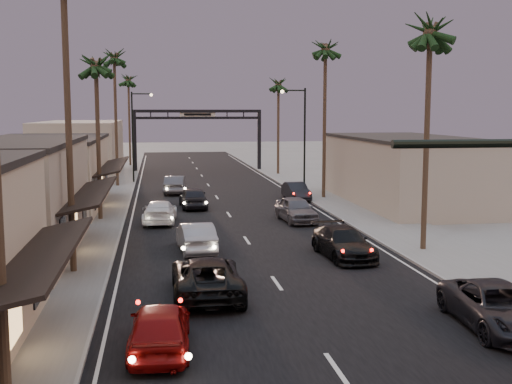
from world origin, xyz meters
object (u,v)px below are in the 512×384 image
object	(u,v)px
palm_rb	(326,44)
palm_ld	(114,53)
streetlight_right	(301,133)
curbside_black	(343,243)
oncoming_pickup	(207,277)
streetlight_left	(135,129)
curbside_near	(499,307)
oncoming_red	(160,327)
oncoming_silver	(196,237)
palm_far	(128,77)
palm_lc	(96,58)
arch	(198,124)
palm_ra	(430,23)
palm_rc	(278,80)

from	to	relation	value
palm_rb	palm_ld	bearing A→B (deg)	147.40
streetlight_right	curbside_black	distance (m)	22.50
oncoming_pickup	streetlight_left	bearing A→B (deg)	-83.93
palm_ld	curbside_near	xyz separation A→B (m)	(14.80, -42.64, -11.67)
streetlight_right	oncoming_red	xyz separation A→B (m)	(-11.78, -32.96, -4.57)
oncoming_red	oncoming_silver	distance (m)	13.69
curbside_black	palm_rb	bearing A→B (deg)	73.76
palm_far	curbside_black	xyz separation A→B (m)	(12.40, -54.85, -10.70)
palm_far	palm_ld	bearing A→B (deg)	-90.75
palm_ld	curbside_black	distance (m)	36.22
palm_lc	curbside_black	distance (m)	20.51
palm_lc	palm_rb	distance (m)	19.07
palm_rb	oncoming_red	distance (m)	36.59
arch	streetlight_left	world-z (taller)	streetlight_left
palm_lc	palm_ra	size ratio (longest dim) A/B	0.92
arch	palm_rb	xyz separation A→B (m)	(8.60, -26.00, 6.88)
arch	palm_far	size ratio (longest dim) A/B	1.15
arch	palm_rc	size ratio (longest dim) A/B	1.25
palm_ld	palm_far	xyz separation A→B (m)	(0.30, 23.00, -0.97)
palm_rb	palm_ra	bearing A→B (deg)	-90.00
arch	curbside_near	world-z (taller)	arch
streetlight_left	palm_ra	bearing A→B (deg)	-65.46
palm_rc	curbside_near	distance (m)	52.60
oncoming_red	curbside_near	world-z (taller)	oncoming_red
palm_lc	palm_rb	size ratio (longest dim) A/B	0.86
streetlight_right	oncoming_silver	distance (m)	22.25
palm_lc	palm_rb	bearing A→B (deg)	24.94
palm_ld	arch	bearing A→B (deg)	60.17
streetlight_left	palm_ra	world-z (taller)	palm_ra
palm_rc	oncoming_pickup	bearing A→B (deg)	-104.06
oncoming_silver	palm_ld	bearing A→B (deg)	-83.52
palm_rb	palm_far	world-z (taller)	palm_rb
streetlight_right	palm_lc	xyz separation A→B (m)	(-15.52, -9.00, 5.14)
oncoming_pickup	palm_rc	bearing A→B (deg)	-103.47
oncoming_silver	curbside_near	xyz separation A→B (m)	(9.17, -13.23, -0.02)
oncoming_silver	palm_lc	bearing A→B (deg)	-65.93
palm_lc	oncoming_silver	distance (m)	15.30
palm_rb	curbside_near	size ratio (longest dim) A/B	2.65
oncoming_red	palm_ra	bearing A→B (deg)	-135.52
palm_far	oncoming_silver	bearing A→B (deg)	-84.19
oncoming_red	oncoming_pickup	xyz separation A→B (m)	(1.82, 5.50, 0.02)
streetlight_right	palm_rb	world-z (taller)	palm_rb
palm_rb	streetlight_left	bearing A→B (deg)	137.95
palm_ra	oncoming_red	world-z (taller)	palm_ra
palm_lc	palm_far	xyz separation A→B (m)	(0.30, 42.00, 0.97)
streetlight_right	oncoming_pickup	bearing A→B (deg)	-109.93
palm_lc	palm_ld	distance (m)	19.10
oncoming_silver	oncoming_red	bearing A→B (deg)	77.67
curbside_black	palm_far	bearing A→B (deg)	98.69
curbside_black	palm_ra	bearing A→B (deg)	6.59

